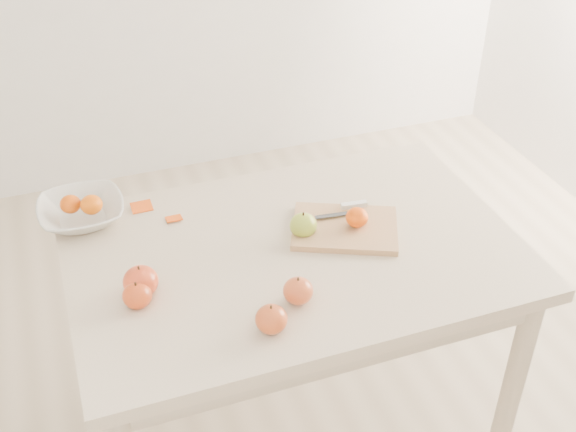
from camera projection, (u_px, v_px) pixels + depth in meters
name	position (u px, v px, depth m)	size (l,w,h in m)	color
ground	(293.00, 428.00, 2.37)	(3.50, 3.50, 0.00)	#C6B293
table	(294.00, 276.00, 1.99)	(1.20, 0.80, 0.75)	beige
cutting_board	(345.00, 228.00, 1.99)	(0.29, 0.21, 0.02)	tan
board_tangerine	(357.00, 217.00, 1.97)	(0.06, 0.06, 0.05)	#E04807
fruit_bowl	(81.00, 212.00, 2.02)	(0.24, 0.24, 0.06)	silver
bowl_tangerine_near	(70.00, 204.00, 2.01)	(0.06, 0.06, 0.05)	#D76607
bowl_tangerine_far	(91.00, 205.00, 2.00)	(0.06, 0.06, 0.05)	#E16207
orange_peel_a	(142.00, 208.00, 2.09)	(0.06, 0.04, 0.00)	#DA4B0F
orange_peel_b	(174.00, 219.00, 2.04)	(0.04, 0.04, 0.00)	#E55010
paring_knife	(350.00, 207.00, 2.05)	(0.17, 0.05, 0.01)	white
apple_green	(303.00, 225.00, 1.96)	(0.08, 0.08, 0.07)	olive
apple_red_e	(298.00, 291.00, 1.74)	(0.07, 0.07, 0.07)	maroon
apple_red_b	(137.00, 295.00, 1.73)	(0.07, 0.07, 0.06)	maroon
apple_red_c	(271.00, 319.00, 1.66)	(0.08, 0.08, 0.07)	#9D2B1C
apple_red_d	(141.00, 281.00, 1.76)	(0.09, 0.09, 0.08)	#A4211C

